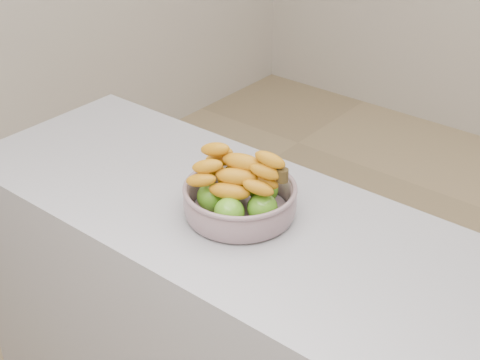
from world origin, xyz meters
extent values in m
cylinder|color=#8E9EAB|center=(-0.18, -0.62, 0.91)|extent=(0.24, 0.24, 0.01)
torus|color=#8E9EAB|center=(-0.18, -0.62, 0.98)|extent=(0.28, 0.28, 0.01)
sphere|color=#44A21B|center=(-0.16, -0.69, 0.95)|extent=(0.07, 0.07, 0.07)
sphere|color=#44A21B|center=(-0.11, -0.62, 0.95)|extent=(0.07, 0.07, 0.07)
sphere|color=#44A21B|center=(-0.16, -0.55, 0.95)|extent=(0.07, 0.07, 0.07)
sphere|color=#44A21B|center=(-0.23, -0.58, 0.95)|extent=(0.07, 0.07, 0.07)
sphere|color=#44A21B|center=(-0.24, -0.66, 0.95)|extent=(0.07, 0.07, 0.07)
ellipsoid|color=orange|center=(-0.17, -0.66, 0.99)|extent=(0.18, 0.11, 0.04)
ellipsoid|color=orange|center=(-0.19, -0.62, 0.99)|extent=(0.18, 0.09, 0.04)
ellipsoid|color=orange|center=(-0.20, -0.58, 0.99)|extent=(0.18, 0.07, 0.04)
ellipsoid|color=orange|center=(-0.17, -0.64, 1.02)|extent=(0.18, 0.12, 0.04)
ellipsoid|color=orange|center=(-0.19, -0.59, 1.02)|extent=(0.18, 0.06, 0.04)
ellipsoid|color=orange|center=(-0.17, -0.62, 1.05)|extent=(0.18, 0.09, 0.04)
cylinder|color=#382B12|center=(-0.07, -0.59, 1.04)|extent=(0.03, 0.03, 0.03)
camera|label=1|loc=(0.70, -1.70, 1.83)|focal=50.00mm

